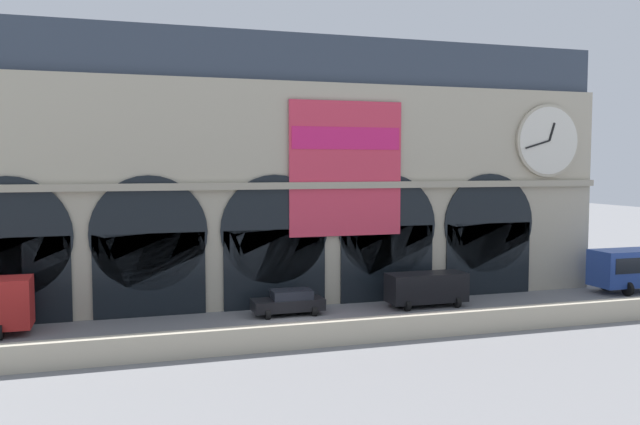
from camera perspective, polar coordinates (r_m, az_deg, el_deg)
ground_plane at (r=38.03m, az=-2.19°, el=-9.88°), size 200.00×200.00×0.00m
quay_parapet_wall at (r=33.80m, az=-0.24°, el=-10.56°), size 90.00×0.70×1.27m
station_building at (r=43.81m, az=-4.55°, el=3.32°), size 48.37×4.63×17.77m
car_center at (r=40.64m, az=-2.75°, el=-7.80°), size 4.40×2.22×1.55m
van_mideast at (r=43.42m, az=9.28°, el=-6.48°), size 5.20×2.48×2.20m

